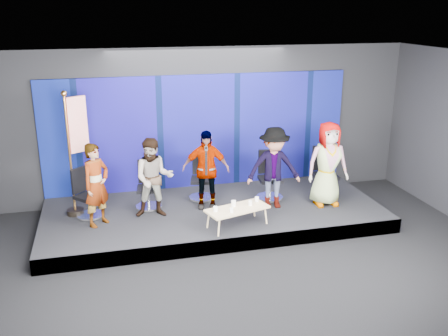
# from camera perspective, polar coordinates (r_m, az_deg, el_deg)

# --- Properties ---
(ground) EXTENTS (10.00, 10.00, 0.00)m
(ground) POSITION_cam_1_polar(r_m,az_deg,el_deg) (8.50, 2.69, -12.71)
(ground) COLOR black
(ground) RESTS_ON ground
(room_walls) EXTENTS (10.02, 8.02, 3.51)m
(room_walls) POSITION_cam_1_polar(r_m,az_deg,el_deg) (7.56, 2.96, 3.34)
(room_walls) COLOR black
(room_walls) RESTS_ON ground
(riser) EXTENTS (7.00, 3.00, 0.30)m
(riser) POSITION_cam_1_polar(r_m,az_deg,el_deg) (10.59, -1.20, -5.30)
(riser) COLOR black
(riser) RESTS_ON ground
(backdrop) EXTENTS (7.00, 0.08, 2.60)m
(backdrop) POSITION_cam_1_polar(r_m,az_deg,el_deg) (11.48, -2.87, 4.17)
(backdrop) COLOR navy
(backdrop) RESTS_ON riser
(chair_a) EXTENTS (0.80, 0.80, 1.00)m
(chair_a) POSITION_cam_1_polar(r_m,az_deg,el_deg) (10.36, -15.32, -3.65)
(chair_a) COLOR silver
(chair_a) RESTS_ON riser
(panelist_a) EXTENTS (0.70, 0.69, 1.63)m
(panelist_a) POSITION_cam_1_polar(r_m,az_deg,el_deg) (9.76, -14.37, -1.89)
(panelist_a) COLOR black
(panelist_a) RESTS_ON riser
(chair_b) EXTENTS (0.64, 0.64, 1.00)m
(chair_b) POSITION_cam_1_polar(r_m,az_deg,el_deg) (10.56, -8.64, -2.78)
(chair_b) COLOR silver
(chair_b) RESTS_ON riser
(panelist_b) EXTENTS (0.86, 0.72, 1.62)m
(panelist_b) POSITION_cam_1_polar(r_m,az_deg,el_deg) (9.94, -8.03, -1.14)
(panelist_b) COLOR black
(panelist_b) RESTS_ON riser
(chair_c) EXTENTS (0.70, 0.70, 1.02)m
(chair_c) POSITION_cam_1_polar(r_m,az_deg,el_deg) (10.93, -2.55, -1.81)
(chair_c) COLOR silver
(chair_c) RESTS_ON riser
(panelist_c) EXTENTS (1.04, 0.63, 1.66)m
(panelist_c) POSITION_cam_1_polar(r_m,az_deg,el_deg) (10.31, -2.10, -0.16)
(panelist_c) COLOR black
(panelist_c) RESTS_ON riser
(chair_d) EXTENTS (0.66, 0.66, 1.06)m
(chair_d) POSITION_cam_1_polar(r_m,az_deg,el_deg) (10.98, 5.21, -1.72)
(chair_d) COLOR silver
(chair_d) RESTS_ON riser
(panelist_d) EXTENTS (1.18, 0.76, 1.72)m
(panelist_d) POSITION_cam_1_polar(r_m,az_deg,el_deg) (10.34, 5.70, 0.01)
(panelist_d) COLOR black
(panelist_d) RESTS_ON riser
(chair_e) EXTENTS (0.66, 0.66, 1.11)m
(chair_e) POSITION_cam_1_polar(r_m,az_deg,el_deg) (11.30, 11.34, -1.34)
(chair_e) COLOR silver
(chair_e) RESTS_ON riser
(panelist_e) EXTENTS (0.91, 0.62, 1.79)m
(panelist_e) POSITION_cam_1_polar(r_m,az_deg,el_deg) (10.66, 11.75, 0.47)
(panelist_e) COLOR black
(panelist_e) RESTS_ON riser
(coffee_table) EXTENTS (1.31, 0.84, 0.37)m
(coffee_table) POSITION_cam_1_polar(r_m,az_deg,el_deg) (9.56, 1.54, -4.75)
(coffee_table) COLOR tan
(coffee_table) RESTS_ON riser
(mug_a) EXTENTS (0.08, 0.08, 0.10)m
(mug_a) POSITION_cam_1_polar(r_m,az_deg,el_deg) (9.37, -0.98, -4.71)
(mug_a) COLOR white
(mug_a) RESTS_ON coffee_table
(mug_b) EXTENTS (0.07, 0.07, 0.08)m
(mug_b) POSITION_cam_1_polar(r_m,az_deg,el_deg) (9.34, 0.87, -4.85)
(mug_b) COLOR white
(mug_b) RESTS_ON coffee_table
(mug_c) EXTENTS (0.09, 0.09, 0.11)m
(mug_c) POSITION_cam_1_polar(r_m,az_deg,el_deg) (9.62, 1.11, -4.06)
(mug_c) COLOR white
(mug_c) RESTS_ON coffee_table
(mug_d) EXTENTS (0.08, 0.08, 0.09)m
(mug_d) POSITION_cam_1_polar(r_m,az_deg,el_deg) (9.67, 3.02, -4.02)
(mug_d) COLOR white
(mug_d) RESTS_ON coffee_table
(mug_e) EXTENTS (0.08, 0.08, 0.09)m
(mug_e) POSITION_cam_1_polar(r_m,az_deg,el_deg) (9.87, 3.77, -3.58)
(mug_e) COLOR white
(mug_e) RESTS_ON coffee_table
(flag_stand) EXTENTS (0.55, 0.38, 2.53)m
(flag_stand) POSITION_cam_1_polar(r_m,az_deg,el_deg) (10.27, -16.59, 1.99)
(flag_stand) COLOR black
(flag_stand) RESTS_ON riser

